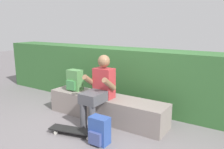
{
  "coord_description": "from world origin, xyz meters",
  "views": [
    {
      "loc": [
        2.2,
        -2.78,
        1.65
      ],
      "look_at": [
        0.08,
        0.47,
        0.81
      ],
      "focal_mm": 36.18,
      "sensor_mm": 36.0,
      "label": 1
    }
  ],
  "objects_px": {
    "skateboard_near_person": "(74,130)",
    "backpack_on_ground": "(99,131)",
    "person_skater": "(99,88)",
    "backpack_on_bench": "(75,80)",
    "bench_main": "(106,107)"
  },
  "relations": [
    {
      "from": "skateboard_near_person",
      "to": "backpack_on_ground",
      "type": "height_order",
      "value": "backpack_on_ground"
    },
    {
      "from": "person_skater",
      "to": "backpack_on_ground",
      "type": "xyz_separation_m",
      "value": [
        0.41,
        -0.56,
        -0.44
      ]
    },
    {
      "from": "person_skater",
      "to": "backpack_on_bench",
      "type": "relative_size",
      "value": 2.94
    },
    {
      "from": "person_skater",
      "to": "backpack_on_ground",
      "type": "distance_m",
      "value": 0.82
    },
    {
      "from": "backpack_on_ground",
      "to": "person_skater",
      "type": "bearing_deg",
      "value": 125.92
    },
    {
      "from": "bench_main",
      "to": "skateboard_near_person",
      "type": "xyz_separation_m",
      "value": [
        -0.05,
        -0.79,
        -0.14
      ]
    },
    {
      "from": "bench_main",
      "to": "skateboard_near_person",
      "type": "bearing_deg",
      "value": -93.62
    },
    {
      "from": "skateboard_near_person",
      "to": "backpack_on_bench",
      "type": "height_order",
      "value": "backpack_on_bench"
    },
    {
      "from": "bench_main",
      "to": "person_skater",
      "type": "relative_size",
      "value": 1.93
    },
    {
      "from": "bench_main",
      "to": "person_skater",
      "type": "xyz_separation_m",
      "value": [
        0.02,
        -0.22,
        0.42
      ]
    },
    {
      "from": "person_skater",
      "to": "backpack_on_ground",
      "type": "bearing_deg",
      "value": -54.08
    },
    {
      "from": "person_skater",
      "to": "backpack_on_ground",
      "type": "height_order",
      "value": "person_skater"
    },
    {
      "from": "bench_main",
      "to": "backpack_on_ground",
      "type": "height_order",
      "value": "bench_main"
    },
    {
      "from": "backpack_on_bench",
      "to": "backpack_on_ground",
      "type": "distance_m",
      "value": 1.45
    },
    {
      "from": "bench_main",
      "to": "skateboard_near_person",
      "type": "height_order",
      "value": "bench_main"
    }
  ]
}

